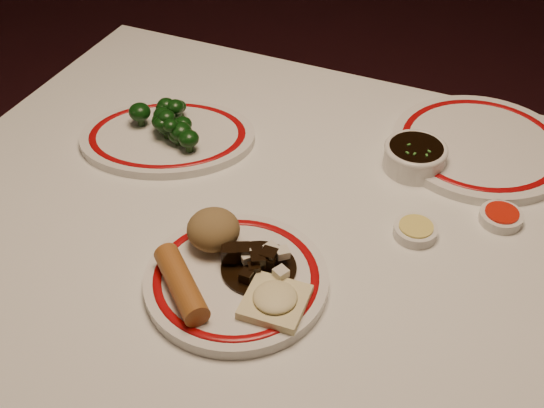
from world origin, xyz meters
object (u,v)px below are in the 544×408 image
Objects in this scene: spring_roll at (181,284)px; broccoli_plate at (168,137)px; soy_bowl at (415,157)px; rice_mound at (213,230)px; stirfry_heap at (258,263)px; main_plate at (236,280)px; dining_table at (296,268)px; fried_wonton at (275,300)px; broccoli_pile at (169,121)px.

spring_roll reaches higher than broccoli_plate.
rice_mound is at bearing -124.26° from soy_bowl.
spring_roll reaches higher than stirfry_heap.
broccoli_plate is at bearing -166.59° from soy_bowl.
soy_bowl reaches higher than broccoli_plate.
main_plate is 0.04m from stirfry_heap.
stirfry_heap is at bearing 49.23° from main_plate.
main_plate is 0.38m from soy_bowl.
dining_table is 3.31× the size of broccoli_plate.
dining_table is at bearing 85.19° from stirfry_heap.
spring_roll is at bearing -87.99° from rice_mound.
stirfry_heap reaches higher than broccoli_plate.
main_plate is at bearing -44.93° from broccoli_plate.
fried_wonton is (0.12, 0.03, -0.01)m from spring_roll.
rice_mound is 0.20× the size of broccoli_plate.
rice_mound is 0.29m from broccoli_plate.
broccoli_plate is (-0.20, 0.31, -0.03)m from spring_roll.
soy_bowl is at bearing 77.26° from fried_wonton.
rice_mound is 0.37m from soy_bowl.
main_plate is 0.36m from broccoli_plate.
dining_table is at bearing 102.27° from fried_wonton.
dining_table is at bearing -21.91° from broccoli_pile.
stirfry_heap is 0.29× the size of broccoli_plate.
broccoli_plate is 0.42m from soy_bowl.
dining_table is 3.75× the size of main_plate.
main_plate is at bearing -102.10° from dining_table.
main_plate is 2.13× the size of broccoli_pile.
rice_mound is 0.10m from spring_roll.
spring_roll is 0.83× the size of broccoli_pile.
main_plate is at bearing -45.91° from broccoli_pile.
broccoli_pile is (-0.27, 0.23, 0.01)m from stirfry_heap.
main_plate is 0.36m from broccoli_pile.
stirfry_heap is at bearing -1.18° from spring_roll.
fried_wonton is 0.07m from stirfry_heap.
stirfry_heap is at bearing -40.79° from broccoli_pile.
spring_roll reaches higher than fried_wonton.
rice_mound is 0.90× the size of fried_wonton.
rice_mound is at bearing 165.55° from stirfry_heap.
rice_mound reaches higher than main_plate.
stirfry_heap is 0.71× the size of broccoli_pile.
broccoli_plate is (-0.28, 0.11, 0.10)m from dining_table.
broccoli_plate is 3.60× the size of soy_bowl.
soy_bowl is at bearing 67.91° from stirfry_heap.
main_plate is 0.88× the size of broccoli_plate.
main_plate is at bearing -2.00° from spring_roll.
dining_table is at bearing -120.74° from soy_bowl.
broccoli_pile reaches higher than spring_roll.
broccoli_pile is (-0.19, 0.21, -0.00)m from rice_mound.
rice_mound is 0.74× the size of soy_bowl.
fried_wonton is 0.55× the size of broccoli_pile.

